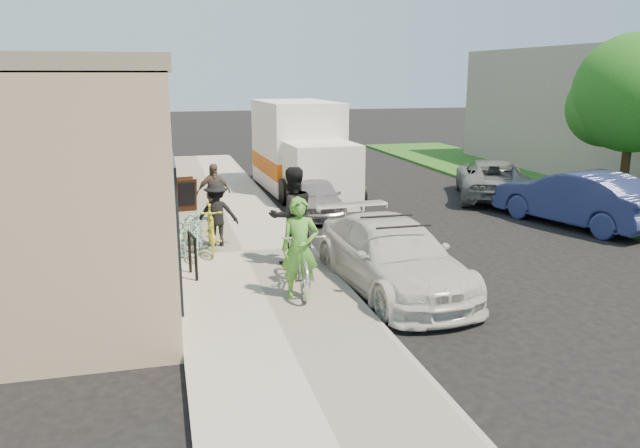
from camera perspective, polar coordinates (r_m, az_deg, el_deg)
ground at (r=11.59m, az=4.89°, el=-6.47°), size 120.00×120.00×0.00m
sidewalk at (r=13.92m, az=-7.03°, el=-2.75°), size 3.00×34.00×0.15m
curb at (r=14.19m, az=-0.81°, el=-2.37°), size 0.12×34.00×0.13m
storefront at (r=18.41m, az=-19.44°, el=7.07°), size 3.60×20.00×4.22m
bike_rack at (r=12.18m, az=-11.58°, el=-2.44°), size 0.15×0.59×0.84m
sandwich_board at (r=18.13m, az=-12.19°, el=2.67°), size 0.65×0.66×0.94m
sedan_white at (r=11.71m, az=6.66°, el=-2.93°), size 2.14×4.62×1.35m
sedan_silver at (r=17.75m, az=-0.45°, el=2.51°), size 1.50×3.35×1.12m
moving_truck at (r=21.27m, az=-1.75°, el=6.52°), size 2.55×6.30×3.06m
far_car_blue at (r=17.95m, az=22.37°, el=2.21°), size 2.81×4.77×1.49m
far_car_gray at (r=21.08m, az=15.44°, el=4.00°), size 3.77×5.03×1.27m
median_tree at (r=19.47m, az=26.58°, el=10.26°), size 3.25×3.25×4.98m
tandem_bike at (r=11.31m, az=-1.90°, el=-3.13°), size 0.89×2.19×1.13m
woman_rider at (r=10.72m, az=-1.85°, el=-2.25°), size 0.71×0.53×1.78m
man_standing at (r=12.65m, az=-2.57°, el=0.74°), size 1.09×0.91×2.01m
cruiser_bike_a at (r=13.61m, az=-11.11°, el=-1.00°), size 0.65×1.54×0.90m
cruiser_bike_b at (r=14.10m, az=-11.93°, el=-0.50°), size 1.03×1.83×0.91m
cruiser_bike_c at (r=13.87m, az=-9.96°, el=-0.42°), size 0.51×1.70×1.02m
bystander_a at (r=14.25m, az=-9.42°, el=0.94°), size 0.98×0.59×1.48m
bystander_b at (r=16.63m, az=-9.71°, el=2.85°), size 0.97×0.55×1.55m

